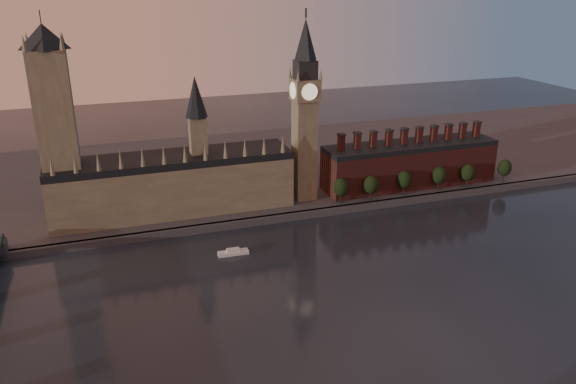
% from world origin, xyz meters
% --- Properties ---
extents(ground, '(900.00, 900.00, 0.00)m').
position_xyz_m(ground, '(0.00, 0.00, 0.00)').
color(ground, black).
rests_on(ground, ground).
extents(north_bank, '(900.00, 182.00, 4.00)m').
position_xyz_m(north_bank, '(0.00, 178.04, 2.00)').
color(north_bank, '#404045').
rests_on(north_bank, ground).
extents(palace_of_westminster, '(130.00, 30.30, 74.00)m').
position_xyz_m(palace_of_westminster, '(-64.41, 114.91, 21.63)').
color(palace_of_westminster, gray).
rests_on(palace_of_westminster, north_bank).
extents(victoria_tower, '(24.00, 24.00, 108.00)m').
position_xyz_m(victoria_tower, '(-120.00, 115.00, 59.09)').
color(victoria_tower, gray).
rests_on(victoria_tower, north_bank).
extents(big_ben, '(15.00, 15.00, 107.00)m').
position_xyz_m(big_ben, '(10.00, 110.00, 56.83)').
color(big_ben, gray).
rests_on(big_ben, north_bank).
extents(chimney_block, '(110.00, 25.00, 37.00)m').
position_xyz_m(chimney_block, '(80.00, 110.00, 17.82)').
color(chimney_block, '#5D2723').
rests_on(chimney_block, north_bank).
extents(embankment_tree_0, '(8.60, 8.60, 14.88)m').
position_xyz_m(embankment_tree_0, '(27.21, 95.49, 13.47)').
color(embankment_tree_0, black).
rests_on(embankment_tree_0, north_bank).
extents(embankment_tree_1, '(8.60, 8.60, 14.88)m').
position_xyz_m(embankment_tree_1, '(45.41, 93.68, 13.47)').
color(embankment_tree_1, black).
rests_on(embankment_tree_1, north_bank).
extents(embankment_tree_2, '(8.60, 8.60, 14.88)m').
position_xyz_m(embankment_tree_2, '(68.28, 95.36, 13.47)').
color(embankment_tree_2, black).
rests_on(embankment_tree_2, north_bank).
extents(embankment_tree_3, '(8.60, 8.60, 14.88)m').
position_xyz_m(embankment_tree_3, '(92.40, 95.46, 13.47)').
color(embankment_tree_3, black).
rests_on(embankment_tree_3, north_bank).
extents(embankment_tree_4, '(8.60, 8.60, 14.88)m').
position_xyz_m(embankment_tree_4, '(112.03, 93.94, 13.47)').
color(embankment_tree_4, black).
rests_on(embankment_tree_4, north_bank).
extents(embankment_tree_5, '(8.60, 8.60, 14.88)m').
position_xyz_m(embankment_tree_5, '(139.71, 94.34, 13.47)').
color(embankment_tree_5, black).
rests_on(embankment_tree_5, north_bank).
extents(river_boat, '(14.99, 4.84, 2.97)m').
position_xyz_m(river_boat, '(-45.42, 59.70, 1.14)').
color(river_boat, silver).
rests_on(river_boat, ground).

